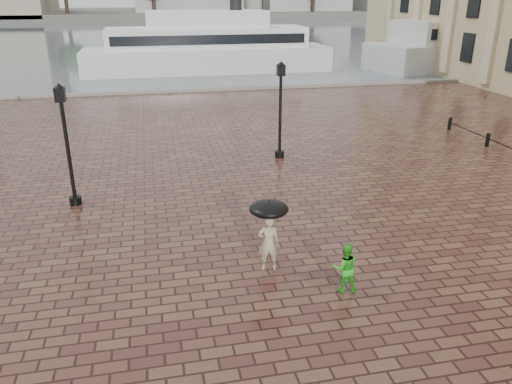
{
  "coord_description": "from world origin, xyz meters",
  "views": [
    {
      "loc": [
        -2.92,
        -8.39,
        7.49
      ],
      "look_at": [
        0.21,
        6.37,
        1.4
      ],
      "focal_mm": 35.0,
      "sensor_mm": 36.0,
      "label": 1
    }
  ],
  "objects_px": {
    "adult_pedestrian": "(268,243)",
    "ferry_near": "(208,47)",
    "child_pedestrian": "(345,268)",
    "street_lamps": "(106,111)",
    "ferry_far": "(484,39)"
  },
  "relations": [
    {
      "from": "adult_pedestrian",
      "to": "ferry_near",
      "type": "xyz_separation_m",
      "value": [
        2.96,
        38.62,
        1.53
      ]
    },
    {
      "from": "adult_pedestrian",
      "to": "child_pedestrian",
      "type": "relative_size",
      "value": 1.21
    },
    {
      "from": "child_pedestrian",
      "to": "ferry_near",
      "type": "distance_m",
      "value": 40.17
    },
    {
      "from": "street_lamps",
      "to": "ferry_far",
      "type": "relative_size",
      "value": 0.55
    },
    {
      "from": "street_lamps",
      "to": "ferry_far",
      "type": "bearing_deg",
      "value": 34.35
    },
    {
      "from": "adult_pedestrian",
      "to": "ferry_far",
      "type": "distance_m",
      "value": 49.64
    },
    {
      "from": "ferry_near",
      "to": "ferry_far",
      "type": "xyz_separation_m",
      "value": [
        29.75,
        -1.33,
        0.31
      ]
    },
    {
      "from": "street_lamps",
      "to": "child_pedestrian",
      "type": "distance_m",
      "value": 14.73
    },
    {
      "from": "street_lamps",
      "to": "ferry_far",
      "type": "xyz_separation_m",
      "value": [
        37.75,
        25.8,
        0.36
      ]
    },
    {
      "from": "ferry_near",
      "to": "ferry_far",
      "type": "relative_size",
      "value": 0.86
    },
    {
      "from": "street_lamps",
      "to": "ferry_near",
      "type": "distance_m",
      "value": 28.29
    },
    {
      "from": "street_lamps",
      "to": "ferry_near",
      "type": "bearing_deg",
      "value": 73.57
    },
    {
      "from": "child_pedestrian",
      "to": "ferry_near",
      "type": "relative_size",
      "value": 0.06
    },
    {
      "from": "child_pedestrian",
      "to": "ferry_near",
      "type": "xyz_separation_m",
      "value": [
        1.25,
        40.12,
        1.68
      ]
    },
    {
      "from": "adult_pedestrian",
      "to": "child_pedestrian",
      "type": "height_order",
      "value": "adult_pedestrian"
    }
  ]
}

